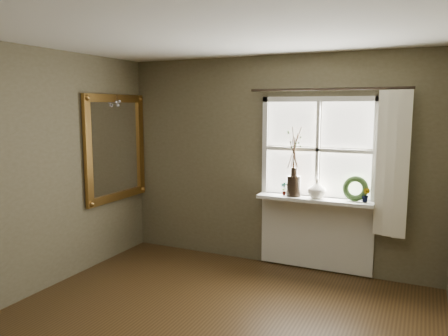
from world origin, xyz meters
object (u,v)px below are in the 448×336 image
dark_jug (294,186)px  cream_vase (317,189)px  wreath (355,191)px  gilt_mirror (116,148)px

dark_jug → cream_vase: (0.28, 0.00, -0.01)m
wreath → gilt_mirror: bearing=-166.8°
dark_jug → cream_vase: dark_jug is taller
dark_jug → gilt_mirror: size_ratio=0.18×
dark_jug → wreath: wreath is taller
cream_vase → wreath: wreath is taller
dark_jug → cream_vase: bearing=0.0°
cream_vase → wreath: (0.43, 0.04, -0.00)m
dark_jug → wreath: size_ratio=0.85×
wreath → gilt_mirror: (-2.97, -0.50, 0.42)m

